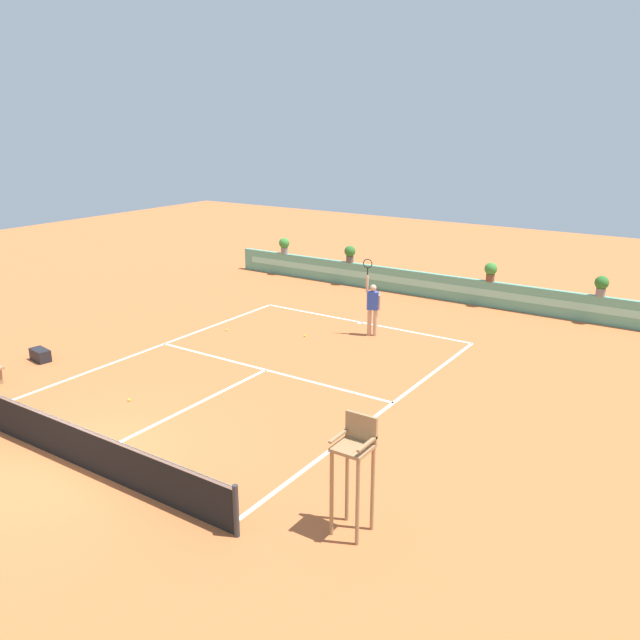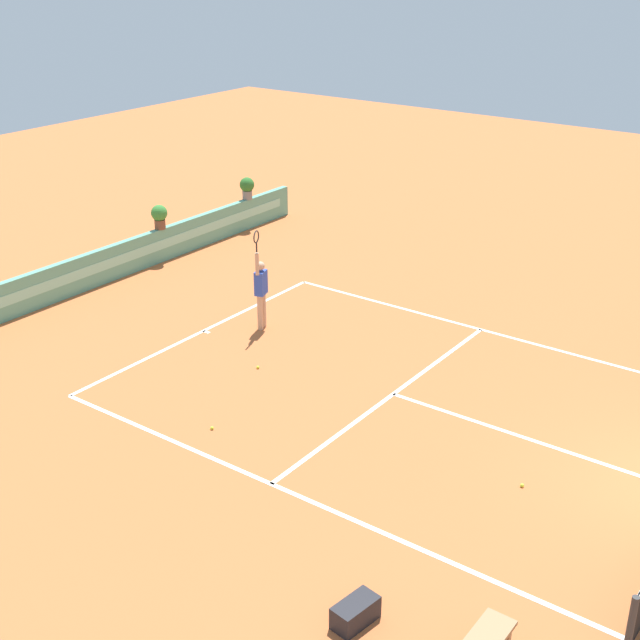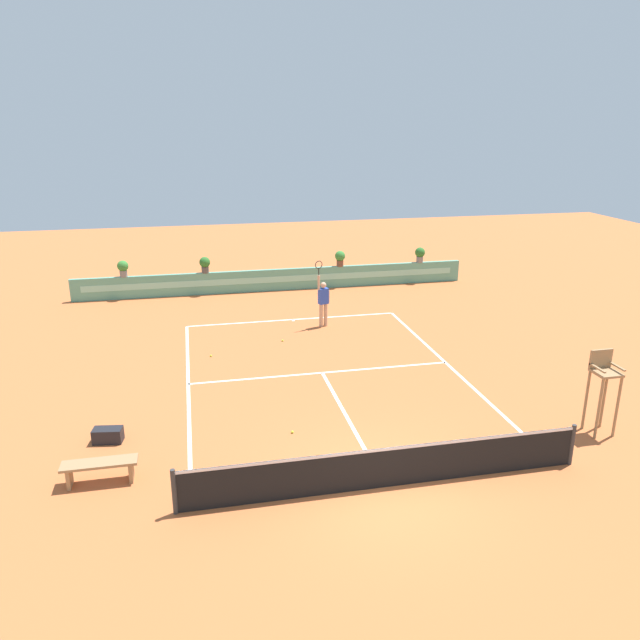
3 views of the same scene
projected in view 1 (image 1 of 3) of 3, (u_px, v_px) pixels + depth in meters
name	position (u px, v px, depth m)	size (l,w,h in m)	color
ground_plane	(257.00, 374.00, 18.24)	(60.00, 60.00, 0.00)	#BC6033
court_lines	(272.00, 366.00, 18.81)	(8.32, 11.94, 0.01)	white
net	(73.00, 442.00, 13.31)	(8.92, 0.10, 1.00)	#333333
back_wall_barrier	(417.00, 283.00, 26.36)	(18.00, 0.21, 1.00)	#599E84
umpire_chair	(355.00, 461.00, 10.91)	(0.60, 0.60, 2.14)	#99754C
gear_bag	(40.00, 355.00, 19.22)	(0.70, 0.36, 0.36)	black
tennis_player	(373.00, 305.00, 21.26)	(0.60, 0.32, 2.58)	tan
tennis_ball_near_baseline	(129.00, 400.00, 16.48)	(0.07, 0.07, 0.07)	#CCE033
tennis_ball_mid_court	(227.00, 330.00, 22.00)	(0.07, 0.07, 0.07)	#CCE033
tennis_ball_by_sideline	(305.00, 336.00, 21.42)	(0.07, 0.07, 0.07)	#CCE033
potted_plant_left	(350.00, 253.00, 27.78)	(0.48, 0.48, 0.72)	#514C47
potted_plant_far_right	(602.00, 285.00, 22.41)	(0.48, 0.48, 0.72)	gray
potted_plant_far_left	(284.00, 245.00, 29.64)	(0.48, 0.48, 0.72)	gray
potted_plant_right	(491.00, 271.00, 24.50)	(0.48, 0.48, 0.72)	brown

